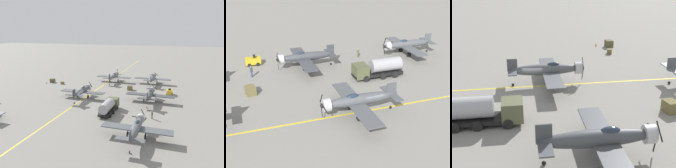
# 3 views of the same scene
# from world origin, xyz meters

# --- Properties ---
(ground_plane) EXTENTS (400.00, 400.00, 0.00)m
(ground_plane) POSITION_xyz_m (0.00, 0.00, 0.00)
(ground_plane) COLOR gray
(taxiway_stripe) EXTENTS (0.30, 160.00, 0.01)m
(taxiway_stripe) POSITION_xyz_m (0.00, 0.00, 0.00)
(taxiway_stripe) COLOR yellow
(taxiway_stripe) RESTS_ON ground
(airplane_mid_center) EXTENTS (12.00, 9.98, 3.65)m
(airplane_mid_center) POSITION_xyz_m (-0.48, 2.03, 2.01)
(airplane_mid_center) COLOR #4D5055
(airplane_mid_center) RESTS_ON ground
(airplane_near_right) EXTENTS (12.00, 9.98, 3.65)m
(airplane_near_right) POSITION_xyz_m (17.55, -15.41, 2.01)
(airplane_near_right) COLOR #525459
(airplane_near_right) RESTS_ON ground
(airplane_mid_right) EXTENTS (12.00, 9.98, 3.65)m
(airplane_mid_right) POSITION_xyz_m (16.95, 4.44, 2.01)
(airplane_mid_right) COLOR #404348
(airplane_mid_right) RESTS_ON ground
(fuel_tanker) EXTENTS (2.68, 8.00, 2.98)m
(fuel_tanker) POSITION_xyz_m (9.47, -5.42, 1.51)
(fuel_tanker) COLOR black
(fuel_tanker) RESTS_ON ground
(tow_tractor) EXTENTS (1.57, 2.60, 1.79)m
(tow_tractor) POSITION_xyz_m (21.32, 12.66, 0.79)
(tow_tractor) COLOR gold
(tow_tractor) RESTS_ON ground
(ground_crew_walking) EXTENTS (0.40, 0.40, 1.83)m
(ground_crew_walking) POSITION_xyz_m (15.95, 13.39, 1.00)
(ground_crew_walking) COLOR #334256
(ground_crew_walking) RESTS_ON ground
(ground_crew_inspecting) EXTENTS (0.37, 0.37, 1.69)m
(ground_crew_inspecting) POSITION_xyz_m (18.95, -6.01, 0.92)
(ground_crew_inspecting) COLOR #515638
(ground_crew_inspecting) RESTS_ON ground
(supply_crate_outboard) EXTENTS (1.75, 1.54, 1.29)m
(supply_crate_outboard) POSITION_xyz_m (9.61, 14.10, 0.65)
(supply_crate_outboard) COLOR brown
(supply_crate_outboard) RESTS_ON ground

